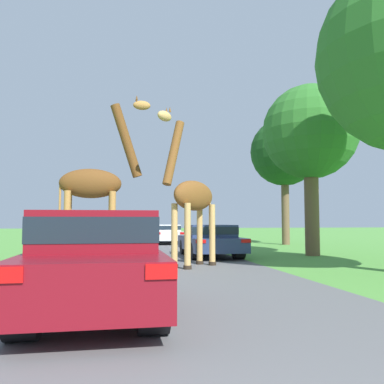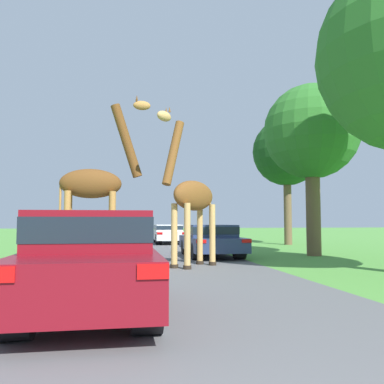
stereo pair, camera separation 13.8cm
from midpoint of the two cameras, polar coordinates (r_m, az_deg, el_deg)
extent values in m
cube|color=#5B5B5E|center=(30.75, -9.38, -6.67)|extent=(7.88, 120.00, 0.00)
cylinder|color=tan|center=(12.09, -0.96, -6.18)|extent=(0.19, 0.19, 1.96)
cylinder|color=#2D2319|center=(12.16, -0.97, -10.52)|extent=(0.25, 0.25, 0.11)
cylinder|color=tan|center=(12.39, -2.81, -6.13)|extent=(0.19, 0.19, 1.96)
cylinder|color=#2D2319|center=(12.46, -2.82, -10.36)|extent=(0.25, 0.25, 0.11)
cylinder|color=tan|center=(13.18, 2.56, -6.00)|extent=(0.19, 0.19, 1.96)
cylinder|color=#2D2319|center=(13.24, 2.57, -9.99)|extent=(0.25, 0.25, 0.11)
cylinder|color=tan|center=(13.46, 0.79, -5.97)|extent=(0.19, 0.19, 1.96)
cylinder|color=#2D2319|center=(13.52, 0.79, -9.87)|extent=(0.25, 0.25, 0.11)
ellipsoid|color=brown|center=(12.79, -0.04, -0.52)|extent=(1.79, 1.74, 0.95)
cylinder|color=brown|center=(12.12, -2.93, 5.54)|extent=(0.82, 0.79, 2.02)
ellipsoid|color=tan|center=(12.01, -4.21, 10.58)|extent=(0.57, 0.56, 0.30)
cylinder|color=tan|center=(13.51, 2.23, -2.99)|extent=(0.07, 0.07, 1.08)
cone|color=brown|center=(12.15, -3.44, 11.52)|extent=(0.07, 0.07, 0.16)
cone|color=brown|center=(12.24, -3.93, 11.42)|extent=(0.07, 0.07, 0.16)
cylinder|color=#B77F3D|center=(13.20, -11.55, -5.12)|extent=(0.20, 0.20, 2.32)
cylinder|color=#2D2319|center=(13.27, -11.62, -9.89)|extent=(0.26, 0.26, 0.12)
cylinder|color=#B77F3D|center=(12.58, -11.45, -5.18)|extent=(0.20, 0.20, 2.32)
cylinder|color=#2D2319|center=(12.65, -11.53, -10.18)|extent=(0.26, 0.26, 0.12)
cylinder|color=#B77F3D|center=(13.22, -17.29, -5.02)|extent=(0.20, 0.20, 2.32)
cylinder|color=#2D2319|center=(13.29, -17.39, -9.78)|extent=(0.26, 0.26, 0.12)
cylinder|color=#B77F3D|center=(12.61, -17.48, -5.07)|extent=(0.20, 0.20, 2.32)
cylinder|color=#2D2319|center=(12.68, -17.58, -10.06)|extent=(0.26, 0.26, 0.12)
ellipsoid|color=brown|center=(12.93, -14.33, 1.17)|extent=(1.92, 0.82, 0.91)
cylinder|color=brown|center=(13.16, -9.51, 7.10)|extent=(1.04, 0.35, 2.36)
ellipsoid|color=#B77F3D|center=(13.47, -7.36, 11.97)|extent=(0.57, 0.27, 0.30)
cylinder|color=#B77F3D|center=(12.94, -18.35, -1.59)|extent=(0.07, 0.07, 1.28)
cone|color=brown|center=(13.59, -8.11, 12.85)|extent=(0.07, 0.07, 0.16)
cone|color=brown|center=(13.46, -8.05, 13.01)|extent=(0.07, 0.07, 0.16)
cube|color=maroon|center=(6.47, -13.98, -10.97)|extent=(1.93, 3.95, 0.69)
cube|color=maroon|center=(6.42, -13.88, -5.31)|extent=(1.74, 1.78, 0.59)
cube|color=#19232D|center=(6.42, -13.88, -5.05)|extent=(1.75, 1.80, 0.35)
cube|color=red|center=(4.61, -25.54, -10.47)|extent=(0.35, 0.03, 0.17)
cube|color=red|center=(4.47, -5.21, -11.06)|extent=(0.35, 0.03, 0.17)
cylinder|color=black|center=(7.76, -19.28, -11.88)|extent=(0.39, 0.68, 0.68)
cylinder|color=black|center=(7.68, -7.57, -12.15)|extent=(0.39, 0.68, 0.68)
cylinder|color=black|center=(5.46, -23.25, -15.20)|extent=(0.39, 0.68, 0.68)
cylinder|color=black|center=(5.35, -6.27, -15.74)|extent=(0.39, 0.68, 0.68)
cube|color=gray|center=(19.15, -14.67, -6.41)|extent=(1.94, 4.70, 0.63)
cube|color=gray|center=(19.14, -14.64, -4.66)|extent=(1.74, 2.11, 0.54)
cube|color=#19232D|center=(19.14, -14.63, -4.58)|extent=(1.76, 2.13, 0.33)
cube|color=red|center=(16.88, -17.96, -5.92)|extent=(0.35, 0.03, 0.15)
cube|color=red|center=(16.75, -12.53, -6.03)|extent=(0.35, 0.03, 0.15)
cylinder|color=black|center=(20.64, -16.55, -6.93)|extent=(0.39, 0.67, 0.67)
cylinder|color=black|center=(20.53, -12.21, -7.02)|extent=(0.39, 0.67, 0.67)
cylinder|color=black|center=(17.84, -17.52, -7.38)|extent=(0.39, 0.67, 0.67)
cylinder|color=black|center=(17.72, -12.50, -7.50)|extent=(0.39, 0.67, 0.67)
cube|color=silver|center=(25.99, -3.86, -6.06)|extent=(1.80, 4.56, 0.51)
cube|color=silver|center=(25.97, -3.85, -5.04)|extent=(1.62, 2.05, 0.41)
cube|color=#19232D|center=(25.97, -3.85, -5.00)|extent=(1.64, 2.07, 0.24)
cube|color=red|center=(23.63, -5.01, -5.81)|extent=(0.32, 0.03, 0.12)
cube|color=red|center=(23.81, -1.45, -5.81)|extent=(0.32, 0.03, 0.12)
cylinder|color=black|center=(27.29, -5.70, -6.39)|extent=(0.36, 0.63, 0.63)
cylinder|color=black|center=(27.44, -2.68, -6.39)|extent=(0.36, 0.63, 0.63)
cylinder|color=black|center=(24.56, -5.18, -6.65)|extent=(0.36, 0.63, 0.63)
cylinder|color=black|center=(24.73, -1.82, -6.65)|extent=(0.36, 0.63, 0.63)
cube|color=#561914|center=(29.73, -12.98, -5.60)|extent=(1.81, 4.66, 0.68)
cube|color=#561914|center=(29.72, -12.96, -4.38)|extent=(1.63, 2.10, 0.59)
cube|color=#19232D|center=(29.72, -12.96, -4.32)|extent=(1.65, 2.12, 0.36)
cube|color=red|center=(27.43, -14.74, -5.21)|extent=(0.33, 0.03, 0.16)
cube|color=red|center=(27.36, -11.63, -5.26)|extent=(0.33, 0.03, 0.16)
cylinder|color=black|center=(31.17, -14.21, -6.05)|extent=(0.36, 0.57, 0.57)
cylinder|color=black|center=(31.11, -11.53, -6.10)|extent=(0.36, 0.57, 0.57)
cylinder|color=black|center=(28.39, -14.58, -6.25)|extent=(0.36, 0.57, 0.57)
cylinder|color=black|center=(28.32, -11.64, -6.30)|extent=(0.36, 0.57, 0.57)
cube|color=navy|center=(16.38, 2.33, -7.20)|extent=(1.99, 4.20, 0.52)
cube|color=navy|center=(16.36, 2.32, -5.46)|extent=(1.79, 1.89, 0.47)
cube|color=#19232D|center=(16.36, 2.32, -5.38)|extent=(1.81, 1.91, 0.28)
cube|color=red|center=(14.14, 0.97, -6.94)|extent=(0.36, 0.03, 0.13)
cube|color=red|center=(14.55, 7.34, -6.83)|extent=(0.36, 0.03, 0.13)
cylinder|color=black|center=(17.48, -1.16, -7.72)|extent=(0.40, 0.63, 0.63)
cylinder|color=black|center=(17.81, 3.96, -7.64)|extent=(0.40, 0.63, 0.63)
cylinder|color=black|center=(15.00, 0.40, -8.32)|extent=(0.40, 0.63, 0.63)
cylinder|color=black|center=(15.38, 6.30, -8.19)|extent=(0.40, 0.63, 0.63)
cylinder|color=brown|center=(25.24, 12.81, -1.51)|extent=(0.46, 0.46, 5.02)
sphere|color=#194719|center=(25.57, 12.70, 5.51)|extent=(4.14, 4.14, 4.14)
cylinder|color=brown|center=(17.54, 16.23, -1.10)|extent=(0.59, 0.59, 4.57)
sphere|color=#2D7028|center=(17.91, 16.04, 8.13)|extent=(3.96, 3.96, 3.96)
camera|label=1|loc=(0.07, -90.31, 0.02)|focal=38.00mm
camera|label=2|loc=(0.07, 89.69, -0.02)|focal=38.00mm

